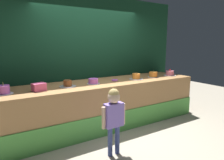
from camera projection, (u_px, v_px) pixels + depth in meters
The scene contains 12 objects.
ground_plane at pixel (116, 133), 3.95m from camera, with size 12.00×12.00×0.00m, color #ADA38E.
stage_platform at pixel (103, 104), 4.29m from camera, with size 4.35×1.04×0.94m.
curtain_backdrop at pixel (90, 58), 4.64m from camera, with size 4.85×0.08×2.80m, color #113823.
child_figure at pixel (114, 113), 3.06m from camera, with size 0.41×0.19×1.07m.
pink_box at pixel (39, 87), 3.41m from camera, with size 0.21×0.16×0.13m, color #F55C95.
donut at pixel (115, 80), 4.31m from camera, with size 0.14×0.14×0.04m, color #CC66D8.
cake_far_left at pixel (4, 90), 3.18m from camera, with size 0.28×0.28×0.20m.
cake_left at pixel (68, 84), 3.74m from camera, with size 0.31×0.31×0.12m.
cake_center_left at pixel (93, 81), 4.00m from camera, with size 0.26×0.26×0.11m.
cake_center_right at pixel (136, 77), 4.51m from camera, with size 0.31×0.31×0.13m.
cake_right at pixel (153, 75), 4.80m from camera, with size 0.26×0.26×0.17m.
cake_far_right at pixel (170, 73), 5.04m from camera, with size 0.31×0.31×0.17m.
Camera 1 is at (-2.01, -3.11, 1.73)m, focal length 32.15 mm.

